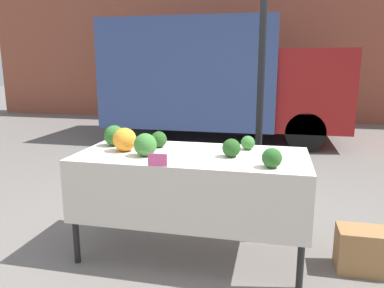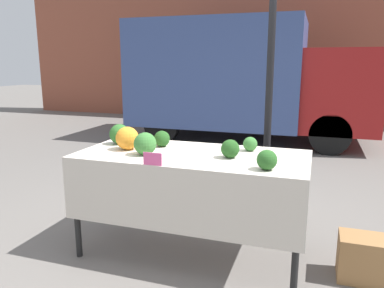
# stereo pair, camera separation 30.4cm
# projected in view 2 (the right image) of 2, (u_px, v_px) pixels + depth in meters

# --- Properties ---
(ground_plane) EXTENTS (40.00, 40.00, 0.00)m
(ground_plane) POSITION_uv_depth(u_px,v_px,m) (192.00, 251.00, 3.25)
(ground_plane) COLOR slate
(tent_pole) EXTENTS (0.07, 0.07, 2.40)m
(tent_pole) POSITION_uv_depth(u_px,v_px,m) (269.00, 105.00, 3.64)
(tent_pole) COLOR black
(tent_pole) RESTS_ON ground_plane
(parked_truck) EXTENTS (4.82, 2.23, 2.45)m
(parked_truck) POSITION_uv_depth(u_px,v_px,m) (243.00, 77.00, 7.81)
(parked_truck) COLOR #384C84
(parked_truck) RESTS_ON ground_plane
(market_table) EXTENTS (1.87, 0.88, 0.87)m
(market_table) POSITION_uv_depth(u_px,v_px,m) (189.00, 168.00, 3.03)
(market_table) COLOR beige
(market_table) RESTS_ON ground_plane
(orange_cauliflower) EXTENTS (0.20, 0.20, 0.20)m
(orange_cauliflower) POSITION_uv_depth(u_px,v_px,m) (127.00, 138.00, 3.19)
(orange_cauliflower) COLOR orange
(orange_cauliflower) RESTS_ON market_table
(romanesco_head) EXTENTS (0.12, 0.12, 0.10)m
(romanesco_head) POSITION_uv_depth(u_px,v_px,m) (122.00, 134.00, 3.65)
(romanesco_head) COLOR #93B238
(romanesco_head) RESTS_ON market_table
(broccoli_head_0) EXTENTS (0.12, 0.12, 0.12)m
(broccoli_head_0) POSITION_uv_depth(u_px,v_px,m) (250.00, 144.00, 3.14)
(broccoli_head_0) COLOR #387533
(broccoli_head_0) RESTS_ON market_table
(broccoli_head_1) EXTENTS (0.15, 0.15, 0.15)m
(broccoli_head_1) POSITION_uv_depth(u_px,v_px,m) (230.00, 149.00, 2.91)
(broccoli_head_1) COLOR #23511E
(broccoli_head_1) RESTS_ON market_table
(broccoli_head_2) EXTENTS (0.18, 0.18, 0.18)m
(broccoli_head_2) POSITION_uv_depth(u_px,v_px,m) (120.00, 134.00, 3.41)
(broccoli_head_2) COLOR #2D6628
(broccoli_head_2) RESTS_ON market_table
(broccoli_head_3) EXTENTS (0.14, 0.14, 0.14)m
(broccoli_head_3) POSITION_uv_depth(u_px,v_px,m) (162.00, 139.00, 3.31)
(broccoli_head_3) COLOR #23511E
(broccoli_head_3) RESTS_ON market_table
(broccoli_head_4) EXTENTS (0.18, 0.18, 0.18)m
(broccoli_head_4) POSITION_uv_depth(u_px,v_px,m) (145.00, 144.00, 3.00)
(broccoli_head_4) COLOR #387533
(broccoli_head_4) RESTS_ON market_table
(broccoli_head_5) EXTENTS (0.14, 0.14, 0.14)m
(broccoli_head_5) POSITION_uv_depth(u_px,v_px,m) (267.00, 160.00, 2.58)
(broccoli_head_5) COLOR #285B23
(broccoli_head_5) RESTS_ON market_table
(price_sign) EXTENTS (0.14, 0.01, 0.09)m
(price_sign) POSITION_uv_depth(u_px,v_px,m) (153.00, 159.00, 2.71)
(price_sign) COLOR #F45B9E
(price_sign) RESTS_ON market_table
(produce_crate) EXTENTS (0.49, 0.27, 0.34)m
(produce_crate) POSITION_uv_depth(u_px,v_px,m) (373.00, 260.00, 2.78)
(produce_crate) COLOR #9E7042
(produce_crate) RESTS_ON ground_plane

